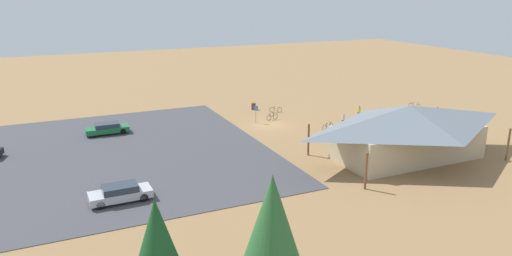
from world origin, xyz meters
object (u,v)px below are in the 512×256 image
car_green_aisle_side (107,129)px  bicycle_orange_yard_right (327,138)px  pine_far_east (272,223)px  bicycle_purple_yard_center (421,116)px  bicycle_black_near_sign (272,117)px  visitor_near_lot (359,112)px  bicycle_white_edge_south (415,106)px  bike_pavilion (408,128)px  trash_bin (254,106)px  bicycle_green_back_row (391,112)px  bicycle_teal_by_bin (328,126)px  visitor_crossing_yard (343,120)px  lot_sign (256,112)px  bicycle_blue_front_row (432,114)px  pine_center (158,254)px  bicycle_silver_mid_cluster (276,110)px  car_silver_front_row (120,193)px

car_green_aisle_side → bicycle_orange_yard_right: bearing=149.5°
pine_far_east → bicycle_purple_yard_center: 42.69m
bicycle_black_near_sign → visitor_near_lot: size_ratio=0.92×
car_green_aisle_side → bicycle_white_edge_south: bearing=173.2°
bike_pavilion → visitor_near_lot: (-4.40, -13.48, -2.00)m
bicycle_purple_yard_center → car_green_aisle_side: size_ratio=0.36×
trash_bin → bicycle_green_back_row: size_ratio=0.53×
bicycle_purple_yard_center → bicycle_teal_by_bin: (13.35, -0.73, 0.01)m
bicycle_green_back_row → visitor_crossing_yard: size_ratio=1.02×
car_green_aisle_side → lot_sign: bearing=171.8°
bicycle_blue_front_row → visitor_crossing_yard: (12.99, -0.78, 0.49)m
lot_sign → bicycle_teal_by_bin: lot_sign is taller
bicycle_orange_yard_right → visitor_crossing_yard: (-4.80, -3.98, 0.49)m
lot_sign → bicycle_white_edge_south: size_ratio=1.50×
bicycle_purple_yard_center → visitor_crossing_yard: size_ratio=0.99×
bicycle_white_edge_south → visitor_crossing_yard: bearing=14.3°
trash_bin → bicycle_blue_front_row: trash_bin is taller
pine_far_east → car_green_aisle_side: (3.20, -35.00, -4.32)m
trash_bin → bicycle_green_back_row: trash_bin is taller
bicycle_green_back_row → pine_far_east: bearing=42.4°
bicycle_purple_yard_center → lot_sign: bearing=-18.8°
pine_center → bicycle_blue_front_row: bearing=-148.0°
pine_far_east → visitor_crossing_yard: size_ratio=4.47×
pine_far_east → pine_center: pine_far_east is taller
pine_center → bicycle_teal_by_bin: size_ratio=4.19×
bicycle_black_near_sign → bicycle_teal_by_bin: bearing=122.0°
visitor_crossing_yard → bike_pavilion: bearing=86.8°
bike_pavilion → pine_far_east: bearing=34.8°
bicycle_white_edge_south → car_green_aisle_side: (39.90, -4.76, 0.33)m
pine_far_east → bicycle_silver_mid_cluster: 40.85m
bike_pavilion → bicycle_teal_by_bin: bearing=-82.2°
bicycle_white_edge_south → visitor_crossing_yard: size_ratio=0.88×
car_silver_front_row → visitor_near_lot: 33.31m
bicycle_white_edge_south → bicycle_blue_front_row: bearing=74.9°
car_green_aisle_side → trash_bin: bearing=-169.3°
bicycle_purple_yard_center → bicycle_blue_front_row: (-1.81, -0.07, 0.03)m
bike_pavilion → bicycle_black_near_sign: bike_pavilion is taller
lot_sign → pine_far_east: (13.90, 32.53, 3.59)m
bicycle_teal_by_bin → car_silver_front_row: size_ratio=0.37×
bicycle_blue_front_row → bicycle_silver_mid_cluster: bearing=-31.1°
bicycle_blue_front_row → visitor_crossing_yard: bearing=-3.4°
bicycle_blue_front_row → car_green_aisle_side: car_green_aisle_side is taller
pine_far_east → trash_bin: bearing=-112.9°
bike_pavilion → bicycle_black_near_sign: size_ratio=9.98×
bicycle_purple_yard_center → bicycle_green_back_row: size_ratio=0.97×
bicycle_blue_front_row → bicycle_orange_yard_right: bearing=10.2°
bicycle_purple_yard_center → car_green_aisle_side: (36.90, -9.22, 0.33)m
bicycle_green_back_row → bicycle_black_near_sign: (14.99, -4.30, 0.02)m
car_silver_front_row → visitor_near_lot: bearing=-158.4°
bicycle_green_back_row → visitor_near_lot: bearing=-0.6°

